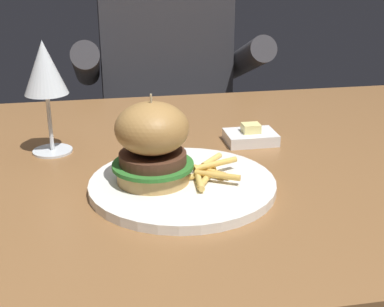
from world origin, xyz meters
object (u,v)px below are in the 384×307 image
at_px(butter_dish, 251,136).
at_px(diner_person, 166,128).
at_px(burger_sandwich, 152,143).
at_px(main_plate, 182,185).
at_px(wine_glass, 45,71).

height_order(butter_dish, diner_person, diner_person).
bearing_deg(burger_sandwich, butter_dish, 40.34).
height_order(main_plate, burger_sandwich, burger_sandwich).
bearing_deg(diner_person, main_plate, -95.92).
xyz_separation_m(main_plate, diner_person, (0.08, 0.81, -0.18)).
relative_size(main_plate, butter_dish, 3.03).
bearing_deg(main_plate, diner_person, 84.08).
xyz_separation_m(burger_sandwich, butter_dish, (0.20, 0.17, -0.06)).
bearing_deg(diner_person, burger_sandwich, -98.94).
height_order(burger_sandwich, diner_person, diner_person).
xyz_separation_m(wine_glass, diner_person, (0.28, 0.61, -0.32)).
bearing_deg(main_plate, butter_dish, 48.49).
xyz_separation_m(wine_glass, butter_dish, (0.35, -0.02, -0.13)).
relative_size(main_plate, diner_person, 0.23).
bearing_deg(butter_dish, diner_person, 96.57).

